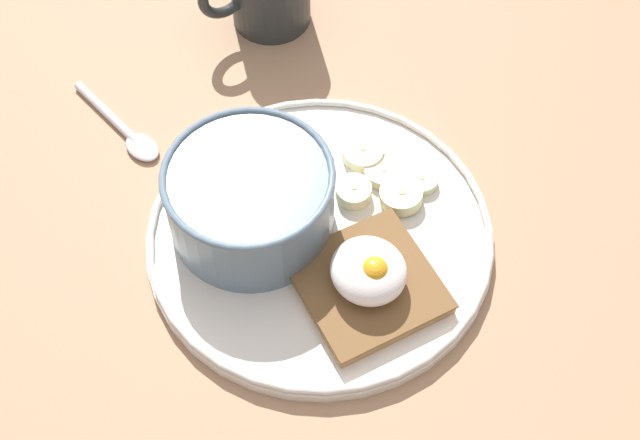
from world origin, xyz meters
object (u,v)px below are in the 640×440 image
(banana_slice_back, at_px, (401,196))
(spoon, at_px, (125,131))
(banana_slice_left, at_px, (363,152))
(banana_slice_right, at_px, (354,192))
(oatmeal_bowl, at_px, (250,200))
(toast_slice, at_px, (369,283))
(poached_egg, at_px, (371,270))
(banana_slice_inner, at_px, (422,180))
(banana_slice_front, at_px, (384,172))

(banana_slice_back, height_order, spoon, banana_slice_back)
(banana_slice_left, relative_size, banana_slice_right, 1.14)
(oatmeal_bowl, xyz_separation_m, toast_slice, (-0.10, -0.04, -0.03))
(banana_slice_left, height_order, banana_slice_back, same)
(poached_egg, distance_m, banana_slice_inner, 0.11)
(banana_slice_front, relative_size, banana_slice_left, 0.98)
(oatmeal_bowl, xyz_separation_m, banana_slice_right, (-0.03, -0.08, -0.03))
(oatmeal_bowl, relative_size, spoon, 1.15)
(banana_slice_left, bearing_deg, oatmeal_bowl, 91.03)
(banana_slice_inner, bearing_deg, banana_slice_right, 67.30)
(oatmeal_bowl, relative_size, toast_slice, 1.18)
(banana_slice_back, bearing_deg, banana_slice_inner, -82.50)
(banana_slice_front, bearing_deg, banana_slice_back, 171.38)
(banana_slice_front, height_order, banana_slice_inner, same)
(oatmeal_bowl, bearing_deg, banana_slice_back, -115.30)
(oatmeal_bowl, height_order, banana_slice_left, oatmeal_bowl)
(poached_egg, height_order, banana_slice_inner, poached_egg)
(banana_slice_front, bearing_deg, banana_slice_left, 5.89)
(banana_slice_front, xyz_separation_m, banana_slice_left, (0.03, 0.00, 0.00))
(banana_slice_front, xyz_separation_m, spoon, (0.17, 0.15, -0.01))
(poached_egg, bearing_deg, banana_slice_front, -43.38)
(poached_egg, bearing_deg, oatmeal_bowl, 21.14)
(oatmeal_bowl, relative_size, poached_egg, 2.25)
(banana_slice_back, bearing_deg, banana_slice_front, -8.62)
(poached_egg, height_order, banana_slice_left, poached_egg)
(toast_slice, bearing_deg, spoon, 17.11)
(banana_slice_front, xyz_separation_m, banana_slice_inner, (-0.03, -0.02, 0.00))
(oatmeal_bowl, bearing_deg, banana_slice_front, -101.69)
(banana_slice_left, xyz_separation_m, banana_slice_back, (-0.05, 0.00, 0.00))
(poached_egg, xyz_separation_m, spoon, (0.25, 0.08, -0.04))
(banana_slice_inner, bearing_deg, banana_slice_front, 38.87)
(oatmeal_bowl, relative_size, banana_slice_right, 3.18)
(banana_slice_left, relative_size, banana_slice_inner, 1.65)
(banana_slice_front, distance_m, spoon, 0.23)
(banana_slice_right, bearing_deg, banana_slice_left, -47.05)
(banana_slice_back, distance_m, spoon, 0.25)
(toast_slice, height_order, banana_slice_front, toast_slice)
(banana_slice_front, height_order, banana_slice_right, banana_slice_right)
(oatmeal_bowl, xyz_separation_m, banana_slice_back, (-0.05, -0.11, -0.03))
(banana_slice_inner, bearing_deg, banana_slice_left, 24.26)
(banana_slice_left, height_order, banana_slice_right, same)
(toast_slice, relative_size, banana_slice_right, 2.69)
(banana_slice_inner, relative_size, spoon, 0.25)
(poached_egg, distance_m, banana_slice_left, 0.13)
(banana_slice_front, bearing_deg, spoon, 41.45)
(banana_slice_inner, xyz_separation_m, spoon, (0.20, 0.17, -0.01))
(banana_slice_right, xyz_separation_m, spoon, (0.18, 0.12, -0.01))
(oatmeal_bowl, xyz_separation_m, banana_slice_left, (0.00, -0.11, -0.03))
(banana_slice_right, distance_m, spoon, 0.21)
(banana_slice_back, bearing_deg, poached_egg, 125.75)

